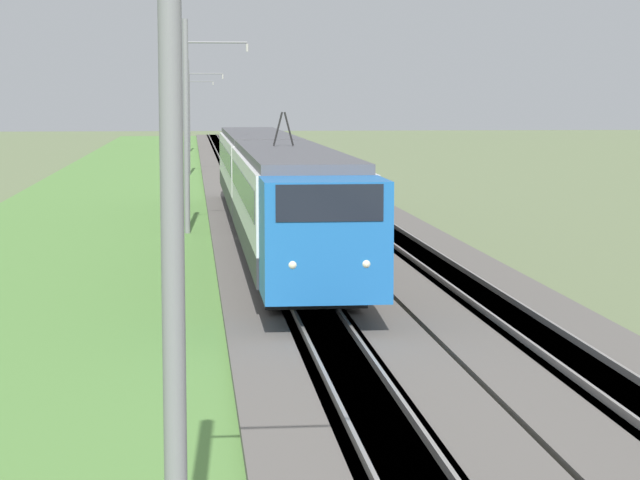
{
  "coord_description": "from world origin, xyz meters",
  "views": [
    {
      "loc": [
        -4.87,
        2.92,
        5.44
      ],
      "look_at": [
        23.36,
        0.0,
        2.19
      ],
      "focal_mm": 70.0,
      "sensor_mm": 36.0,
      "label": 1
    }
  ],
  "objects_px": {
    "catenary_mast_distant": "(190,111)",
    "passenger_train": "(271,182)",
    "catenary_mast_near": "(179,231)",
    "catenary_mast_mid": "(188,125)",
    "catenary_mast_far": "(189,117)"
  },
  "relations": [
    {
      "from": "catenary_mast_near",
      "to": "catenary_mast_far",
      "type": "relative_size",
      "value": 1.02
    },
    {
      "from": "catenary_mast_far",
      "to": "catenary_mast_near",
      "type": "bearing_deg",
      "value": 180.0
    },
    {
      "from": "catenary_mast_near",
      "to": "catenary_mast_distant",
      "type": "distance_m",
      "value": 112.6
    },
    {
      "from": "catenary_mast_far",
      "to": "catenary_mast_distant",
      "type": "xyz_separation_m",
      "value": [
        37.53,
        -0.0,
        -0.03
      ]
    },
    {
      "from": "catenary_mast_mid",
      "to": "catenary_mast_distant",
      "type": "distance_m",
      "value": 75.07
    },
    {
      "from": "passenger_train",
      "to": "catenary_mast_far",
      "type": "relative_size",
      "value": 4.9
    },
    {
      "from": "catenary_mast_mid",
      "to": "catenary_mast_near",
      "type": "bearing_deg",
      "value": -180.0
    },
    {
      "from": "catenary_mast_distant",
      "to": "passenger_train",
      "type": "bearing_deg",
      "value": -177.78
    },
    {
      "from": "passenger_train",
      "to": "catenary_mast_mid",
      "type": "xyz_separation_m",
      "value": [
        3.11,
        3.04,
        2.05
      ]
    },
    {
      "from": "catenary_mast_near",
      "to": "catenary_mast_mid",
      "type": "height_order",
      "value": "catenary_mast_mid"
    },
    {
      "from": "catenary_mast_near",
      "to": "catenary_mast_distant",
      "type": "bearing_deg",
      "value": -0.0
    },
    {
      "from": "passenger_train",
      "to": "catenary_mast_near",
      "type": "relative_size",
      "value": 4.8
    },
    {
      "from": "catenary_mast_far",
      "to": "catenary_mast_mid",
      "type": "bearing_deg",
      "value": 179.99
    },
    {
      "from": "catenary_mast_near",
      "to": "catenary_mast_mid",
      "type": "xyz_separation_m",
      "value": [
        37.53,
        0.0,
        0.17
      ]
    },
    {
      "from": "passenger_train",
      "to": "catenary_mast_distant",
      "type": "xyz_separation_m",
      "value": [
        78.17,
        3.03,
        1.76
      ]
    }
  ]
}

